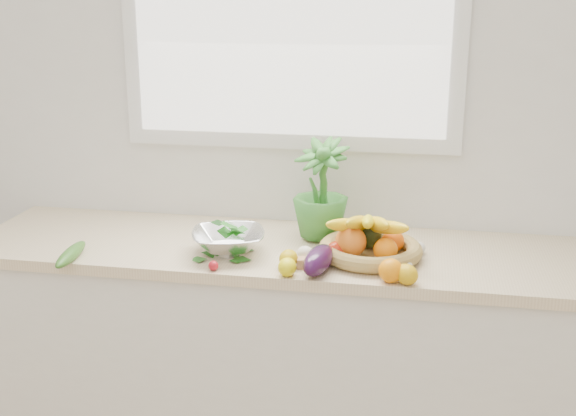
% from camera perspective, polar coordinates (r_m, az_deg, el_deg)
% --- Properties ---
extents(back_wall, '(4.50, 0.02, 2.70)m').
position_cam_1_polar(back_wall, '(2.80, 0.19, 7.82)').
color(back_wall, white).
rests_on(back_wall, ground).
extents(counter_cabinet, '(2.20, 0.58, 0.86)m').
position_cam_1_polar(counter_cabinet, '(2.82, -0.95, -11.99)').
color(counter_cabinet, silver).
rests_on(counter_cabinet, ground).
extents(countertop, '(2.24, 0.62, 0.04)m').
position_cam_1_polar(countertop, '(2.63, -0.99, -3.37)').
color(countertop, beige).
rests_on(countertop, counter_cabinet).
extents(window_frame, '(1.30, 0.03, 1.10)m').
position_cam_1_polar(window_frame, '(2.75, 0.14, 16.03)').
color(window_frame, white).
rests_on(window_frame, back_wall).
extents(window_pane, '(1.18, 0.01, 0.98)m').
position_cam_1_polar(window_pane, '(2.73, 0.06, 16.03)').
color(window_pane, white).
rests_on(window_pane, window_frame).
extents(orange_loose, '(0.08, 0.08, 0.08)m').
position_cam_1_polar(orange_loose, '(2.31, 8.12, -4.92)').
color(orange_loose, orange).
rests_on(orange_loose, countertop).
extents(lemon_a, '(0.06, 0.08, 0.06)m').
position_cam_1_polar(lemon_a, '(2.41, 0.04, -4.03)').
color(lemon_a, gold).
rests_on(lemon_a, countertop).
extents(lemon_b, '(0.06, 0.08, 0.06)m').
position_cam_1_polar(lemon_b, '(2.34, -0.06, -4.69)').
color(lemon_b, yellow).
rests_on(lemon_b, countertop).
extents(lemon_c, '(0.10, 0.11, 0.07)m').
position_cam_1_polar(lemon_c, '(2.30, 9.35, -5.19)').
color(lemon_c, '#D49E0B').
rests_on(lemon_c, countertop).
extents(apple, '(0.08, 0.08, 0.07)m').
position_cam_1_polar(apple, '(2.46, 3.83, -3.45)').
color(apple, '#B4250E').
rests_on(apple, countertop).
extents(ginger, '(0.11, 0.06, 0.03)m').
position_cam_1_polar(ginger, '(2.41, 1.91, -4.34)').
color(ginger, tan).
rests_on(ginger, countertop).
extents(garlic_a, '(0.07, 0.07, 0.05)m').
position_cam_1_polar(garlic_a, '(2.48, 1.35, -3.55)').
color(garlic_a, white).
rests_on(garlic_a, countertop).
extents(garlic_b, '(0.05, 0.05, 0.04)m').
position_cam_1_polar(garlic_b, '(2.58, 10.26, -3.11)').
color(garlic_b, white).
rests_on(garlic_b, countertop).
extents(garlic_c, '(0.06, 0.06, 0.04)m').
position_cam_1_polar(garlic_c, '(2.40, 9.28, -4.56)').
color(garlic_c, silver).
rests_on(garlic_c, countertop).
extents(eggplant, '(0.12, 0.23, 0.09)m').
position_cam_1_polar(eggplant, '(2.36, 2.43, -4.13)').
color(eggplant, '#2C0D31').
rests_on(eggplant, countertop).
extents(cucumber, '(0.07, 0.25, 0.05)m').
position_cam_1_polar(cucumber, '(2.58, -16.78, -3.52)').
color(cucumber, '#315C1B').
rests_on(cucumber, countertop).
extents(radish, '(0.04, 0.04, 0.03)m').
position_cam_1_polar(radish, '(2.40, -5.92, -4.56)').
color(radish, red).
rests_on(radish, countertop).
extents(potted_herb, '(0.26, 0.26, 0.37)m').
position_cam_1_polar(potted_herb, '(2.64, 2.61, 1.56)').
color(potted_herb, '#367D2D').
rests_on(potted_herb, countertop).
extents(fruit_basket, '(0.37, 0.37, 0.19)m').
position_cam_1_polar(fruit_basket, '(2.50, 6.45, -2.81)').
color(fruit_basket, tan).
rests_on(fruit_basket, countertop).
extents(colander_with_spinach, '(0.32, 0.32, 0.13)m').
position_cam_1_polar(colander_with_spinach, '(2.53, -4.74, -2.22)').
color(colander_with_spinach, silver).
rests_on(colander_with_spinach, countertop).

